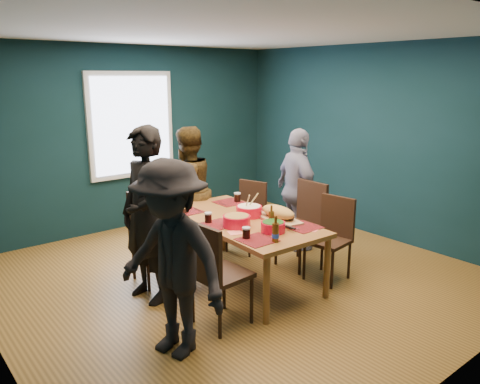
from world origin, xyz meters
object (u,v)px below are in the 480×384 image
object	(u,v)px
person_near_left	(171,260)
bowl_dumpling	(249,210)
chair_left_near	(214,267)
chair_right_far	(249,210)
bowl_salad	(237,221)
person_back	(187,190)
person_right	(297,190)
chair_left_mid	(181,252)
chair_right_near	(332,231)
chair_right_mid	(305,217)
chair_left_far	(148,232)
bowl_herbs	(273,226)
cutting_board	(278,213)
person_far_left	(146,215)
dining_table	(241,225)

from	to	relation	value
person_near_left	bowl_dumpling	xyz separation A→B (m)	(1.46, 0.76, -0.03)
chair_left_near	chair_right_far	size ratio (longest dim) A/B	1.10
bowl_salad	chair_right_far	bearing A→B (deg)	44.06
person_back	person_right	bearing A→B (deg)	132.02
person_right	bowl_salad	world-z (taller)	person_right
chair_left_mid	chair_right_far	bearing A→B (deg)	23.19
chair_left_near	chair_right_near	distance (m)	1.70
chair_left_near	chair_right_near	bearing A→B (deg)	-2.36
chair_right_mid	person_back	size ratio (longest dim) A/B	0.62
chair_left_far	chair_left_mid	bearing A→B (deg)	-74.13
bowl_herbs	cutting_board	bearing A→B (deg)	39.09
person_right	bowl_dumpling	size ratio (longest dim) A/B	5.55
chair_left_near	bowl_salad	xyz separation A→B (m)	(0.62, 0.44, 0.21)
person_right	person_far_left	bearing A→B (deg)	108.27
chair_right_mid	bowl_salad	distance (m)	1.14
chair_left_far	person_far_left	distance (m)	0.49
person_far_left	person_right	world-z (taller)	person_far_left
dining_table	person_far_left	bearing A→B (deg)	167.22
chair_left_mid	bowl_salad	bearing A→B (deg)	-27.68
person_right	person_back	bearing A→B (deg)	70.39
chair_left_near	chair_right_mid	world-z (taller)	chair_right_mid
chair_right_far	person_far_left	size ratio (longest dim) A/B	0.51
person_right	cutting_board	world-z (taller)	person_right
chair_right_far	bowl_salad	xyz separation A→B (m)	(-0.93, -0.90, 0.26)
chair_left_near	bowl_salad	bearing A→B (deg)	31.53
bowl_dumpling	person_near_left	bearing A→B (deg)	-152.46
person_near_left	bowl_salad	bearing A→B (deg)	100.85
dining_table	person_far_left	world-z (taller)	person_far_left
chair_left_near	cutting_board	world-z (taller)	chair_left_near
chair_left_near	person_right	bearing A→B (deg)	20.78
chair_left_far	dining_table	bearing A→B (deg)	-32.17
bowl_salad	bowl_herbs	xyz separation A→B (m)	(0.18, -0.37, -0.01)
person_back	cutting_board	xyz separation A→B (m)	(0.23, -1.46, -0.02)
chair_left_mid	bowl_herbs	world-z (taller)	bowl_herbs
chair_left_mid	person_right	bearing A→B (deg)	6.48
person_right	bowl_herbs	size ratio (longest dim) A/B	6.49
chair_right_mid	person_near_left	world-z (taller)	person_near_left
chair_right_far	chair_right_near	bearing A→B (deg)	-101.32
person_right	chair_right_mid	bearing A→B (deg)	162.43
chair_left_mid	person_back	distance (m)	1.38
chair_left_near	bowl_salad	size ratio (longest dim) A/B	3.45
person_right	bowl_salad	distance (m)	1.50
person_far_left	bowl_dumpling	xyz separation A→B (m)	(1.15, -0.24, -0.11)
chair_left_far	chair_right_near	size ratio (longest dim) A/B	1.09
chair_left_far	bowl_herbs	bearing A→B (deg)	-51.04
chair_left_mid	chair_right_mid	xyz separation A→B (m)	(1.64, -0.20, 0.11)
bowl_herbs	person_back	bearing A→B (deg)	87.05
chair_right_near	person_back	world-z (taller)	person_back
chair_right_far	bowl_dumpling	distance (m)	0.95
chair_left_far	bowl_dumpling	world-z (taller)	chair_left_far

